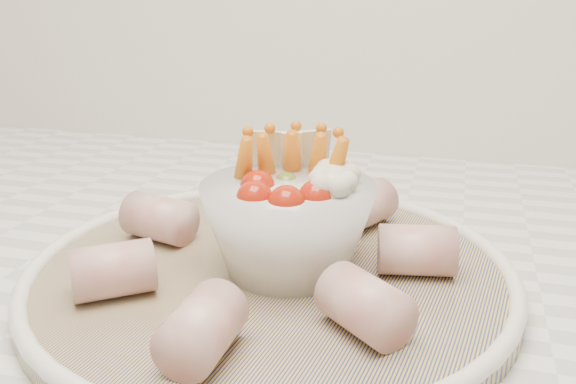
# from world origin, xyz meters

# --- Properties ---
(serving_platter) EXTENTS (0.40, 0.40, 0.02)m
(serving_platter) POSITION_xyz_m (0.15, 1.37, 0.93)
(serving_platter) COLOR navy
(serving_platter) RESTS_ON kitchen_counter
(veggie_bowl) EXTENTS (0.13, 0.13, 0.10)m
(veggie_bowl) POSITION_xyz_m (0.16, 1.37, 0.97)
(veggie_bowl) COLOR silver
(veggie_bowl) RESTS_ON serving_platter
(cured_meat_rolls) EXTENTS (0.27, 0.29, 0.04)m
(cured_meat_rolls) POSITION_xyz_m (0.15, 1.37, 0.95)
(cured_meat_rolls) COLOR #B75753
(cured_meat_rolls) RESTS_ON serving_platter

